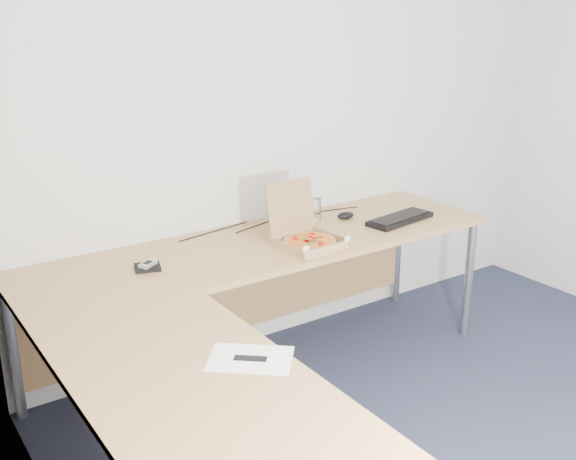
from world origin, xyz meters
TOP-DOWN VIEW (x-y plane):
  - desk at (-0.82, 0.97)m, footprint 2.50×2.20m
  - pizza_box at (-0.35, 1.26)m, footprint 0.29×0.34m
  - drinking_glass at (-0.07, 1.57)m, footprint 0.07×0.07m
  - keyboard at (0.30, 1.28)m, footprint 0.44×0.21m
  - mouse at (0.08, 1.49)m, footprint 0.12×0.09m
  - wallet at (-1.14, 1.40)m, footprint 0.14×0.13m
  - phone at (-1.14, 1.39)m, footprint 0.10×0.09m
  - paper_sheet at (-1.18, 0.44)m, footprint 0.34×0.33m
  - dome_speaker at (-0.10, 1.68)m, footprint 0.10×0.10m
  - cable_bundle at (-0.31, 1.68)m, footprint 0.55×0.11m

SIDE VIEW (x-z plane):
  - desk at x=-0.82m, z-range 0.34..1.07m
  - paper_sheet at x=-1.18m, z-range 0.73..0.73m
  - cable_bundle at x=-0.31m, z-range 0.73..0.74m
  - wallet at x=-1.14m, z-range 0.73..0.75m
  - keyboard at x=0.30m, z-range 0.73..0.76m
  - mouse at x=0.08m, z-range 0.73..0.77m
  - phone at x=-1.14m, z-range 0.75..0.77m
  - pizza_box at x=-0.35m, z-range 0.62..0.91m
  - dome_speaker at x=-0.10m, z-range 0.73..0.82m
  - drinking_glass at x=-0.07m, z-range 0.73..0.85m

